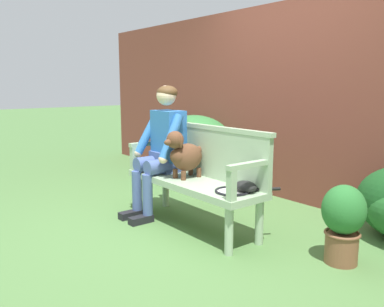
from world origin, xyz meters
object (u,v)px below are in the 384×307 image
tennis_racket (235,191)px  baseball_glove (246,186)px  potted_plant (343,220)px  person_seated (162,145)px  dog_on_bench (184,154)px  garden_bench (192,186)px

tennis_racket → baseball_glove: (0.04, 0.07, 0.04)m
baseball_glove → potted_plant: size_ratio=0.36×
person_seated → baseball_glove: bearing=5.1°
baseball_glove → dog_on_bench: bearing=-156.6°
person_seated → dog_on_bench: person_seated is taller
garden_bench → tennis_racket: tennis_racket is taller
baseball_glove → potted_plant: 0.80m
dog_on_bench → tennis_racket: (0.67, 0.03, -0.22)m
person_seated → potted_plant: (1.80, 0.40, -0.39)m
dog_on_bench → baseball_glove: (0.71, 0.10, -0.18)m
potted_plant → baseball_glove: bearing=-157.2°
dog_on_bench → baseball_glove: dog_on_bench is taller
tennis_racket → garden_bench: bearing=-178.6°
tennis_racket → potted_plant: size_ratio=0.93×
dog_on_bench → garden_bench: bearing=8.1°
person_seated → potted_plant: bearing=12.5°
garden_bench → potted_plant: (1.33, 0.39, -0.05)m
tennis_racket → baseball_glove: baseball_glove is taller
baseball_glove → person_seated: bearing=-159.8°
tennis_racket → baseball_glove: size_ratio=2.56×
dog_on_bench → potted_plant: dog_on_bench is taller
garden_bench → tennis_racket: 0.57m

